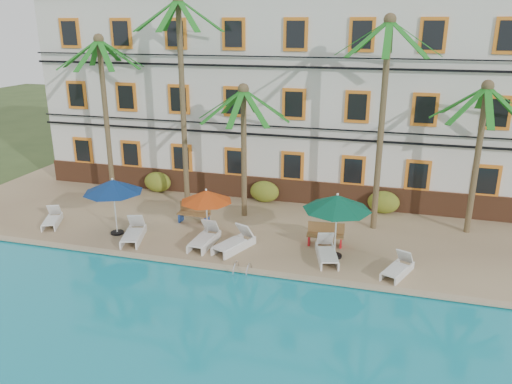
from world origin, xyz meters
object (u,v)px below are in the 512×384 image
(umbrella_green, at_px, (337,203))
(bench_left, at_px, (194,213))
(palm_b, at_px, (182,80))
(palm_d, at_px, (384,99))
(palm_a, at_px, (104,96))
(pool_ladder, at_px, (242,272))
(lounger_a, at_px, (52,219))
(lounger_f, at_px, (398,268))
(lounger_d, at_px, (235,242))
(bench_right, at_px, (325,234))
(palm_c, at_px, (244,131))
(umbrella_red, at_px, (206,196))
(lounger_b, at_px, (134,233))
(palm_e, at_px, (480,136))
(umbrella_blue, at_px, (113,186))
(lounger_e, at_px, (327,252))
(lounger_c, at_px, (205,238))

(umbrella_green, relative_size, bench_left, 1.74)
(palm_b, height_order, palm_d, palm_b)
(palm_a, height_order, pool_ladder, palm_a)
(palm_b, xyz_separation_m, lounger_a, (-4.99, -3.81, -5.97))
(lounger_f, distance_m, bench_left, 9.43)
(lounger_d, distance_m, bench_right, 3.75)
(palm_c, height_order, umbrella_green, palm_c)
(umbrella_red, height_order, lounger_d, umbrella_red)
(palm_b, height_order, lounger_b, palm_b)
(palm_e, bearing_deg, pool_ladder, -143.34)
(pool_ladder, bearing_deg, umbrella_blue, 163.09)
(palm_e, relative_size, bench_left, 4.34)
(umbrella_green, height_order, lounger_a, umbrella_green)
(palm_b, height_order, palm_c, palm_b)
(pool_ladder, bearing_deg, bench_right, 51.45)
(lounger_e, distance_m, bench_right, 1.37)
(umbrella_red, bearing_deg, palm_e, 19.02)
(palm_b, distance_m, lounger_a, 8.67)
(lounger_e, height_order, bench_left, same)
(pool_ladder, bearing_deg, bench_left, 131.31)
(palm_b, bearing_deg, palm_d, -1.61)
(umbrella_red, xyz_separation_m, bench_right, (4.92, 0.69, -1.41))
(lounger_d, bearing_deg, bench_left, 139.83)
(palm_b, height_order, bench_left, palm_b)
(lounger_c, bearing_deg, bench_left, 121.68)
(umbrella_green, xyz_separation_m, pool_ladder, (-3.10, -2.18, -2.25))
(palm_b, distance_m, umbrella_green, 9.47)
(palm_d, xyz_separation_m, bench_right, (-1.83, -2.36, -5.27))
(lounger_f, bearing_deg, palm_c, 149.72)
(palm_e, distance_m, bench_right, 7.57)
(lounger_c, xyz_separation_m, pool_ladder, (2.20, -1.86, -0.30))
(palm_e, relative_size, lounger_b, 3.11)
(palm_a, xyz_separation_m, lounger_d, (8.20, -4.49, -4.95))
(bench_right, bearing_deg, bench_left, 172.53)
(lounger_e, distance_m, lounger_f, 2.72)
(lounger_d, bearing_deg, lounger_c, 176.66)
(umbrella_green, bearing_deg, lounger_f, -18.98)
(palm_a, relative_size, palm_d, 0.91)
(palm_c, bearing_deg, lounger_c, -99.34)
(lounger_b, height_order, bench_left, lounger_b)
(palm_c, bearing_deg, palm_a, 174.11)
(palm_c, height_order, lounger_a, palm_c)
(palm_d, relative_size, lounger_f, 5.01)
(umbrella_green, distance_m, lounger_e, 1.99)
(palm_a, distance_m, pool_ladder, 12.23)
(palm_a, xyz_separation_m, lounger_b, (3.80, -4.74, -4.95))
(palm_c, relative_size, bench_right, 4.04)
(palm_c, bearing_deg, pool_ladder, -73.75)
(pool_ladder, bearing_deg, palm_a, 145.36)
(lounger_b, bearing_deg, lounger_f, -0.95)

